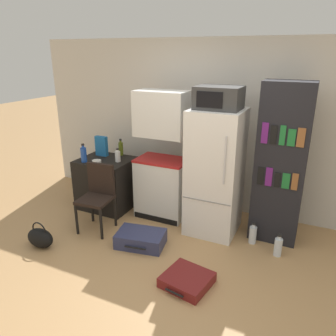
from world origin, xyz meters
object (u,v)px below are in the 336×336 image
Objects in this scene: bookshelf at (280,165)px; water_bottle_middle at (253,234)px; chair at (98,191)px; microwave at (219,98)px; handbag at (40,238)px; bowl at (97,161)px; water_bottle_front at (278,246)px; side_table at (107,183)px; kitchen_hutch at (162,161)px; cereal_box at (102,146)px; refrigerator at (215,173)px; suitcase_small_flat at (187,280)px; bottle_blue_soda at (84,154)px; suitcase_large_flat at (141,239)px; bottle_milk_white at (118,156)px; bottle_olive_oil at (121,148)px.

water_bottle_middle is (-0.20, -0.26, -0.86)m from bookshelf.
chair is 3.11× the size of water_bottle_middle.
microwave is 1.48× the size of handbag.
bowl reaches higher than water_bottle_front.
side_table is 2.17m from microwave.
cereal_box is at bearing 177.79° from kitchen_hutch.
refrigerator is 3.09× the size of suitcase_small_flat.
water_bottle_middle is (0.56, -0.12, -0.69)m from refrigerator.
kitchen_hutch is 1.22m from microwave.
suitcase_small_flat is 1.16m from water_bottle_middle.
bottle_blue_soda is (-2.65, -0.37, -0.11)m from bookshelf.
water_bottle_middle reaches higher than water_bottle_front.
bottle_milk_white is at bearing 126.17° from suitcase_large_flat.
kitchen_hutch is at bearing -178.04° from bookshelf.
water_bottle_middle is at bearing 77.09° from suitcase_small_flat.
suitcase_small_flat is (-0.65, -1.33, -0.93)m from bookshelf.
kitchen_hutch reaches higher than refrigerator.
microwave is 1.97m from bowl.
bookshelf is 1.91m from suitcase_large_flat.
refrigerator is at bearing -169.50° from bookshelf.
water_bottle_front is at bearing 3.23° from chair.
suitcase_small_flat is at bearing 3.58° from handbag.
bookshelf is 2.49m from bowl.
suitcase_small_flat is 1.85× the size of water_bottle_middle.
bowl is at bearing -97.35° from side_table.
bowl is at bearing 121.87° from chair.
microwave reaches higher than bowl.
bookshelf is (1.55, 0.05, 0.16)m from kitchen_hutch.
bookshelf is at bearing 10.60° from microwave.
water_bottle_middle is (2.39, -0.24, -0.79)m from cereal_box.
bottle_milk_white is 0.49m from bottle_blue_soda.
water_bottle_front is 1.00× the size of water_bottle_middle.
water_bottle_middle is at bearing 17.16° from suitcase_large_flat.
refrigerator is at bearing 163.42° from water_bottle_front.
side_table is 0.57m from bottle_olive_oil.
side_table is 0.88× the size of chair.
chair is at bearing -166.45° from water_bottle_middle.
bookshelf is 3.74× the size of suitcase_small_flat.
cereal_box is 1.06× the size of water_bottle_middle.
water_bottle_front is at bearing -1.69° from bowl.
side_table is 2.88× the size of bottle_blue_soda.
side_table is 2.26m from water_bottle_middle.
bookshelf is 1.74m from suitcase_small_flat.
refrigerator is 6.02× the size of bottle_blue_soda.
bookshelf is 2.60m from cereal_box.
refrigerator is (1.68, 0.01, 0.43)m from side_table.
water_bottle_middle is at bearing -2.77° from side_table.
bottle_milk_white is at bearing -20.30° from cereal_box.
kitchen_hutch is at bearing 173.65° from refrigerator.
suitcase_small_flat is (1.57, -1.17, -0.79)m from bottle_milk_white.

